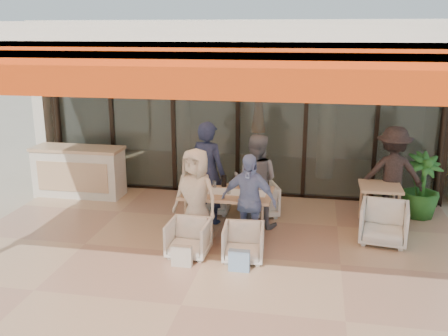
# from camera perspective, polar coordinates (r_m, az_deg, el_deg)

# --- Properties ---
(ground) EXTENTS (70.00, 70.00, 0.00)m
(ground) POSITION_cam_1_polar(r_m,az_deg,el_deg) (7.76, -1.97, -9.95)
(ground) COLOR #C6B293
(ground) RESTS_ON ground
(terrace_floor) EXTENTS (8.00, 6.00, 0.01)m
(terrace_floor) POSITION_cam_1_polar(r_m,az_deg,el_deg) (7.75, -1.97, -9.91)
(terrace_floor) COLOR tan
(terrace_floor) RESTS_ON ground
(terrace_structure) EXTENTS (8.00, 6.00, 3.40)m
(terrace_structure) POSITION_cam_1_polar(r_m,az_deg,el_deg) (6.75, -2.73, 14.79)
(terrace_structure) COLOR silver
(terrace_structure) RESTS_ON ground
(glass_storefront) EXTENTS (8.08, 0.10, 3.20)m
(glass_storefront) POSITION_cam_1_polar(r_m,az_deg,el_deg) (10.10, 1.62, 5.63)
(glass_storefront) COLOR #9EADA3
(glass_storefront) RESTS_ON ground
(interior_block) EXTENTS (9.05, 3.62, 3.52)m
(interior_block) POSITION_cam_1_polar(r_m,az_deg,el_deg) (12.29, 3.38, 10.34)
(interior_block) COLOR silver
(interior_block) RESTS_ON ground
(host_counter) EXTENTS (1.85, 0.65, 1.04)m
(host_counter) POSITION_cam_1_polar(r_m,az_deg,el_deg) (10.65, -16.24, -0.37)
(host_counter) COLOR silver
(host_counter) RESTS_ON ground
(dining_table) EXTENTS (1.50, 0.90, 0.93)m
(dining_table) POSITION_cam_1_polar(r_m,az_deg,el_deg) (8.29, 0.30, -3.11)
(dining_table) COLOR tan
(dining_table) RESTS_ON ground
(chair_far_left) EXTENTS (0.61, 0.57, 0.61)m
(chair_far_left) POSITION_cam_1_polar(r_m,az_deg,el_deg) (9.37, -1.18, -3.37)
(chair_far_left) COLOR white
(chair_far_left) RESTS_ON ground
(chair_far_right) EXTENTS (0.84, 0.81, 0.68)m
(chair_far_right) POSITION_cam_1_polar(r_m,az_deg,el_deg) (9.23, 3.94, -3.44)
(chair_far_right) COLOR white
(chair_far_right) RESTS_ON ground
(chair_near_left) EXTENTS (0.62, 0.59, 0.62)m
(chair_near_left) POSITION_cam_1_polar(r_m,az_deg,el_deg) (7.64, -4.08, -7.84)
(chair_near_left) COLOR white
(chair_near_left) RESTS_ON ground
(chair_near_right) EXTENTS (0.63, 0.59, 0.61)m
(chair_near_right) POSITION_cam_1_polar(r_m,az_deg,el_deg) (7.48, 2.23, -8.36)
(chair_near_right) COLOR white
(chair_near_right) RESTS_ON ground
(diner_navy) EXTENTS (0.78, 0.64, 1.84)m
(diner_navy) POSITION_cam_1_polar(r_m,az_deg,el_deg) (8.71, -1.86, -0.58)
(diner_navy) COLOR #191F37
(diner_navy) RESTS_ON ground
(diner_grey) EXTENTS (0.87, 0.72, 1.65)m
(diner_grey) POSITION_cam_1_polar(r_m,az_deg,el_deg) (8.61, 3.62, -1.47)
(diner_grey) COLOR slate
(diner_grey) RESTS_ON ground
(diner_cream) EXTENTS (0.88, 0.70, 1.57)m
(diner_cream) POSITION_cam_1_polar(r_m,az_deg,el_deg) (7.92, -3.24, -3.30)
(diner_cream) COLOR beige
(diner_cream) RESTS_ON ground
(diner_periwinkle) EXTENTS (0.94, 0.53, 1.52)m
(diner_periwinkle) POSITION_cam_1_polar(r_m,az_deg,el_deg) (7.78, 2.80, -3.82)
(diner_periwinkle) COLOR #768DC5
(diner_periwinkle) RESTS_ON ground
(tote_bag_cream) EXTENTS (0.30, 0.10, 0.34)m
(tote_bag_cream) POSITION_cam_1_polar(r_m,az_deg,el_deg) (7.34, -4.85, -10.07)
(tote_bag_cream) COLOR silver
(tote_bag_cream) RESTS_ON ground
(tote_bag_blue) EXTENTS (0.30, 0.10, 0.34)m
(tote_bag_blue) POSITION_cam_1_polar(r_m,az_deg,el_deg) (7.18, 1.75, -10.62)
(tote_bag_blue) COLOR #99BFD8
(tote_bag_blue) RESTS_ON ground
(side_table) EXTENTS (0.70, 0.70, 0.74)m
(side_table) POSITION_cam_1_polar(r_m,az_deg,el_deg) (9.04, 17.40, -2.56)
(side_table) COLOR tan
(side_table) RESTS_ON ground
(side_chair) EXTENTS (0.82, 0.78, 0.75)m
(side_chair) POSITION_cam_1_polar(r_m,az_deg,el_deg) (8.43, 17.82, -5.83)
(side_chair) COLOR white
(side_chair) RESTS_ON ground
(standing_woman) EXTENTS (1.13, 0.68, 1.71)m
(standing_woman) POSITION_cam_1_polar(r_m,az_deg,el_deg) (9.39, 18.66, -0.62)
(standing_woman) COLOR black
(standing_woman) RESTS_ON ground
(potted_palm) EXTENTS (0.86, 0.86, 1.21)m
(potted_palm) POSITION_cam_1_polar(r_m,az_deg,el_deg) (9.70, 21.62, -1.95)
(potted_palm) COLOR #1E5919
(potted_palm) RESTS_ON ground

